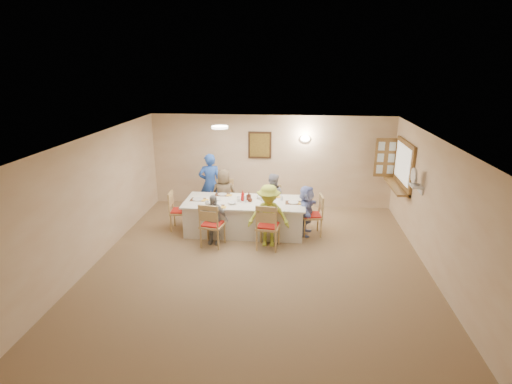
# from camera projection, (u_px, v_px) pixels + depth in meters

# --- Properties ---
(ground) EXTENTS (7.00, 7.00, 0.00)m
(ground) POSITION_uv_depth(u_px,v_px,m) (259.00, 264.00, 7.90)
(ground) COLOR #A17E52
(room_walls) EXTENTS (7.00, 7.00, 7.00)m
(room_walls) POSITION_uv_depth(u_px,v_px,m) (259.00, 192.00, 7.43)
(room_walls) COLOR beige
(room_walls) RESTS_ON ground
(wall_picture) EXTENTS (0.62, 0.05, 0.72)m
(wall_picture) POSITION_uv_depth(u_px,v_px,m) (260.00, 145.00, 10.67)
(wall_picture) COLOR #321D11
(wall_picture) RESTS_ON room_walls
(wall_sconce) EXTENTS (0.26, 0.09, 0.18)m
(wall_sconce) POSITION_uv_depth(u_px,v_px,m) (305.00, 139.00, 10.48)
(wall_sconce) COLOR white
(wall_sconce) RESTS_ON room_walls
(ceiling_light) EXTENTS (0.36, 0.36, 0.05)m
(ceiling_light) POSITION_uv_depth(u_px,v_px,m) (220.00, 127.00, 8.64)
(ceiling_light) COLOR white
(ceiling_light) RESTS_ON room_walls
(serving_hatch) EXTENTS (0.06, 1.50, 1.15)m
(serving_hatch) POSITION_uv_depth(u_px,v_px,m) (404.00, 165.00, 9.40)
(serving_hatch) COLOR brown
(serving_hatch) RESTS_ON room_walls
(hatch_sill) EXTENTS (0.30, 1.50, 0.05)m
(hatch_sill) POSITION_uv_depth(u_px,v_px,m) (396.00, 186.00, 9.58)
(hatch_sill) COLOR brown
(hatch_sill) RESTS_ON room_walls
(shutter_door) EXTENTS (0.55, 0.04, 1.00)m
(shutter_door) POSITION_uv_depth(u_px,v_px,m) (386.00, 158.00, 10.15)
(shutter_door) COLOR brown
(shutter_door) RESTS_ON room_walls
(fan_shelf) EXTENTS (0.22, 0.36, 0.03)m
(fan_shelf) POSITION_uv_depth(u_px,v_px,m) (416.00, 186.00, 8.17)
(fan_shelf) COLOR white
(fan_shelf) RESTS_ON room_walls
(desk_fan) EXTENTS (0.30, 0.30, 0.28)m
(desk_fan) POSITION_uv_depth(u_px,v_px,m) (415.00, 179.00, 8.12)
(desk_fan) COLOR #A5A5A8
(desk_fan) RESTS_ON fan_shelf
(dining_table) EXTENTS (2.78, 1.17, 0.76)m
(dining_table) POSITION_uv_depth(u_px,v_px,m) (245.00, 217.00, 9.32)
(dining_table) COLOR silver
(dining_table) RESTS_ON ground
(chair_back_left) EXTENTS (0.53, 0.53, 0.99)m
(chair_back_left) POSITION_uv_depth(u_px,v_px,m) (225.00, 200.00, 10.09)
(chair_back_left) COLOR #D7B46E
(chair_back_left) RESTS_ON ground
(chair_back_right) EXTENTS (0.46, 0.46, 0.89)m
(chair_back_right) POSITION_uv_depth(u_px,v_px,m) (272.00, 203.00, 10.00)
(chair_back_right) COLOR #D7B46E
(chair_back_right) RESTS_ON ground
(chair_front_left) EXTENTS (0.56, 0.56, 1.00)m
(chair_front_left) POSITION_uv_depth(u_px,v_px,m) (212.00, 224.00, 8.58)
(chair_front_left) COLOR #D7B46E
(chair_front_left) RESTS_ON ground
(chair_front_right) EXTENTS (0.55, 0.55, 1.03)m
(chair_front_right) POSITION_uv_depth(u_px,v_px,m) (268.00, 225.00, 8.46)
(chair_front_right) COLOR #D7B46E
(chair_front_right) RESTS_ON ground
(chair_left_end) EXTENTS (0.48, 0.48, 0.94)m
(chair_left_end) POSITION_uv_depth(u_px,v_px,m) (180.00, 211.00, 9.43)
(chair_left_end) COLOR #D7B46E
(chair_left_end) RESTS_ON ground
(chair_right_end) EXTENTS (0.52, 0.52, 0.96)m
(chair_right_end) POSITION_uv_depth(u_px,v_px,m) (312.00, 215.00, 9.14)
(chair_right_end) COLOR #D7B46E
(chair_right_end) RESTS_ON ground
(diner_back_left) EXTENTS (0.69, 0.49, 1.33)m
(diner_back_left) POSITION_uv_depth(u_px,v_px,m) (224.00, 195.00, 9.93)
(diner_back_left) COLOR brown
(diner_back_left) RESTS_ON ground
(diner_back_right) EXTENTS (0.77, 0.68, 1.25)m
(diner_back_right) POSITION_uv_depth(u_px,v_px,m) (272.00, 198.00, 9.83)
(diner_back_right) COLOR #9393A6
(diner_back_right) RESTS_ON ground
(diner_front_left) EXTENTS (0.73, 0.44, 1.12)m
(diner_front_left) POSITION_uv_depth(u_px,v_px,m) (213.00, 219.00, 8.67)
(diner_front_left) COLOR gray
(diner_front_left) RESTS_ON ground
(diner_front_right) EXTENTS (0.91, 0.55, 1.38)m
(diner_front_right) POSITION_uv_depth(u_px,v_px,m) (269.00, 216.00, 8.52)
(diner_front_right) COLOR #BACC3C
(diner_front_right) RESTS_ON ground
(diner_right_end) EXTENTS (1.20, 0.71, 1.18)m
(diner_right_end) POSITION_uv_depth(u_px,v_px,m) (306.00, 210.00, 9.12)
(diner_right_end) COLOR #98A9F1
(diner_right_end) RESTS_ON ground
(caregiver) EXTENTS (0.77, 0.67, 1.61)m
(caregiver) POSITION_uv_depth(u_px,v_px,m) (210.00, 184.00, 10.37)
(caregiver) COLOR blue
(caregiver) RESTS_ON ground
(placemat_fl) EXTENTS (0.37, 0.28, 0.01)m
(placemat_fl) POSITION_uv_depth(u_px,v_px,m) (216.00, 206.00, 8.85)
(placemat_fl) COLOR #472B19
(placemat_fl) RESTS_ON dining_table
(plate_fl) EXTENTS (0.26, 0.26, 0.02)m
(plate_fl) POSITION_uv_depth(u_px,v_px,m) (215.00, 206.00, 8.85)
(plate_fl) COLOR white
(plate_fl) RESTS_ON dining_table
(napkin_fl) EXTENTS (0.13, 0.13, 0.01)m
(napkin_fl) POSITION_uv_depth(u_px,v_px,m) (223.00, 207.00, 8.79)
(napkin_fl) COLOR gold
(napkin_fl) RESTS_ON dining_table
(placemat_fr) EXTENTS (0.35, 0.26, 0.01)m
(placemat_fr) POSITION_uv_depth(u_px,v_px,m) (269.00, 208.00, 8.74)
(placemat_fr) COLOR #472B19
(placemat_fr) RESTS_ON dining_table
(plate_fr) EXTENTS (0.26, 0.26, 0.02)m
(plate_fr) POSITION_uv_depth(u_px,v_px,m) (269.00, 208.00, 8.74)
(plate_fr) COLOR white
(plate_fr) RESTS_ON dining_table
(napkin_fr) EXTENTS (0.15, 0.15, 0.01)m
(napkin_fr) POSITION_uv_depth(u_px,v_px,m) (277.00, 209.00, 8.68)
(napkin_fr) COLOR gold
(napkin_fr) RESTS_ON dining_table
(placemat_bl) EXTENTS (0.35, 0.26, 0.01)m
(placemat_bl) POSITION_uv_depth(u_px,v_px,m) (222.00, 195.00, 9.65)
(placemat_bl) COLOR #472B19
(placemat_bl) RESTS_ON dining_table
(plate_bl) EXTENTS (0.22, 0.22, 0.01)m
(plate_bl) POSITION_uv_depth(u_px,v_px,m) (222.00, 194.00, 9.65)
(plate_bl) COLOR white
(plate_bl) RESTS_ON dining_table
(napkin_bl) EXTENTS (0.13, 0.13, 0.01)m
(napkin_bl) POSITION_uv_depth(u_px,v_px,m) (229.00, 195.00, 9.58)
(napkin_bl) COLOR gold
(napkin_bl) RESTS_ON dining_table
(placemat_br) EXTENTS (0.36, 0.27, 0.01)m
(placemat_br) POSITION_uv_depth(u_px,v_px,m) (272.00, 196.00, 9.54)
(placemat_br) COLOR #472B19
(placemat_br) RESTS_ON dining_table
(plate_br) EXTENTS (0.23, 0.23, 0.01)m
(plate_br) POSITION_uv_depth(u_px,v_px,m) (272.00, 196.00, 9.54)
(plate_br) COLOR white
(plate_br) RESTS_ON dining_table
(napkin_br) EXTENTS (0.15, 0.15, 0.01)m
(napkin_br) POSITION_uv_depth(u_px,v_px,m) (279.00, 197.00, 9.47)
(napkin_br) COLOR gold
(napkin_br) RESTS_ON dining_table
(placemat_le) EXTENTS (0.34, 0.26, 0.01)m
(placemat_le) POSITION_uv_depth(u_px,v_px,m) (198.00, 200.00, 9.30)
(placemat_le) COLOR #472B19
(placemat_le) RESTS_ON dining_table
(plate_le) EXTENTS (0.25, 0.25, 0.02)m
(plate_le) POSITION_uv_depth(u_px,v_px,m) (198.00, 199.00, 9.30)
(plate_le) COLOR white
(plate_le) RESTS_ON dining_table
(napkin_le) EXTENTS (0.15, 0.15, 0.01)m
(napkin_le) POSITION_uv_depth(u_px,v_px,m) (205.00, 200.00, 9.23)
(napkin_le) COLOR gold
(napkin_le) RESTS_ON dining_table
(placemat_re) EXTENTS (0.36, 0.27, 0.01)m
(placemat_re) POSITION_uv_depth(u_px,v_px,m) (293.00, 203.00, 9.09)
(placemat_re) COLOR #472B19
(placemat_re) RESTS_ON dining_table
(plate_re) EXTENTS (0.24, 0.24, 0.01)m
(plate_re) POSITION_uv_depth(u_px,v_px,m) (293.00, 202.00, 9.09)
(plate_re) COLOR white
(plate_re) RESTS_ON dining_table
(napkin_re) EXTENTS (0.13, 0.13, 0.01)m
(napkin_re) POSITION_uv_depth(u_px,v_px,m) (301.00, 203.00, 9.03)
(napkin_re) COLOR gold
(napkin_re) RESTS_ON dining_table
(teacup_a) EXTENTS (0.19, 0.19, 0.09)m
(teacup_a) POSITION_uv_depth(u_px,v_px,m) (207.00, 203.00, 8.95)
(teacup_a) COLOR white
(teacup_a) RESTS_ON dining_table
(teacup_b) EXTENTS (0.14, 0.14, 0.08)m
(teacup_b) POSITION_uv_depth(u_px,v_px,m) (263.00, 193.00, 9.68)
(teacup_b) COLOR white
(teacup_b) RESTS_ON dining_table
(bowl_a) EXTENTS (0.34, 0.34, 0.05)m
(bowl_a) POSITION_uv_depth(u_px,v_px,m) (232.00, 203.00, 9.01)
(bowl_a) COLOR white
(bowl_a) RESTS_ON dining_table
(bowl_b) EXTENTS (0.32, 0.32, 0.06)m
(bowl_b) POSITION_uv_depth(u_px,v_px,m) (261.00, 197.00, 9.38)
(bowl_b) COLOR white
(bowl_b) RESTS_ON dining_table
(condiment_ketchup) EXTENTS (0.16, 0.16, 0.24)m
(condiment_ketchup) POSITION_uv_depth(u_px,v_px,m) (243.00, 196.00, 9.20)
(condiment_ketchup) COLOR red
(condiment_ketchup) RESTS_ON dining_table
(condiment_brown) EXTENTS (0.13, 0.13, 0.19)m
(condiment_brown) POSITION_uv_depth(u_px,v_px,m) (249.00, 196.00, 9.25)
(condiment_brown) COLOR #4E2214
(condiment_brown) RESTS_ON dining_table
(condiment_malt) EXTENTS (0.16, 0.16, 0.14)m
(condiment_malt) POSITION_uv_depth(u_px,v_px,m) (250.00, 199.00, 9.14)
(condiment_malt) COLOR #4E2214
(condiment_malt) RESTS_ON dining_table
(drinking_glass) EXTENTS (0.06, 0.06, 0.09)m
(drinking_glass) POSITION_uv_depth(u_px,v_px,m) (238.00, 198.00, 9.24)
(drinking_glass) COLOR silver
(drinking_glass) RESTS_ON dining_table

